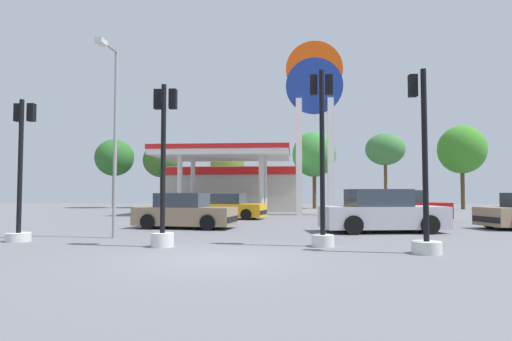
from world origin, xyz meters
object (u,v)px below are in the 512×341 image
(tree_5, at_px, (462,150))
(traffic_signal_1, at_px, (21,188))
(tree_2, at_px, (227,165))
(corner_streetlamp, at_px, (113,121))
(traffic_signal_3, at_px, (163,187))
(tree_3, at_px, (314,154))
(car_0, at_px, (381,213))
(tree_4, at_px, (385,149))
(car_3, at_px, (403,207))
(car_4, at_px, (229,207))
(station_pole_sign, at_px, (314,105))
(tree_1, at_px, (162,160))
(traffic_signal_0, at_px, (322,175))
(tree_0, at_px, (114,158))
(car_1, at_px, (185,212))
(traffic_signal_2, at_px, (424,199))

(tree_5, bearing_deg, traffic_signal_1, -131.60)
(tree_2, relative_size, corner_streetlamp, 0.89)
(traffic_signal_3, xyz_separation_m, tree_3, (5.66, 27.89, 3.29))
(car_0, xyz_separation_m, traffic_signal_1, (-11.88, -4.04, 0.92))
(tree_2, bearing_deg, tree_4, -4.17)
(car_3, height_order, car_4, car_3)
(station_pole_sign, distance_m, traffic_signal_3, 18.45)
(car_4, height_order, tree_1, tree_1)
(traffic_signal_0, bearing_deg, tree_2, 104.30)
(car_0, relative_size, car_3, 0.99)
(tree_5, height_order, corner_streetlamp, tree_5)
(station_pole_sign, bearing_deg, tree_0, 148.83)
(station_pole_sign, bearing_deg, car_4, -138.93)
(traffic_signal_1, height_order, tree_4, tree_4)
(corner_streetlamp, bearing_deg, tree_5, 50.55)
(traffic_signal_1, xyz_separation_m, tree_1, (-4.02, 27.61, 2.89))
(car_1, xyz_separation_m, traffic_signal_3, (0.90, -6.01, 1.01))
(car_1, relative_size, traffic_signal_3, 0.94)
(traffic_signal_3, xyz_separation_m, corner_streetlamp, (-2.32, 1.88, 2.20))
(tree_3, bearing_deg, traffic_signal_3, -101.48)
(tree_0, height_order, tree_1, tree_0)
(car_0, distance_m, corner_streetlamp, 10.33)
(station_pole_sign, relative_size, tree_5, 1.58)
(tree_3, height_order, corner_streetlamp, tree_3)
(tree_0, height_order, tree_2, tree_0)
(station_pole_sign, bearing_deg, tree_2, 125.84)
(car_3, height_order, tree_2, tree_2)
(station_pole_sign, xyz_separation_m, traffic_signal_3, (-5.14, -16.79, -5.68))
(car_3, bearing_deg, tree_0, 143.23)
(station_pole_sign, height_order, tree_4, station_pole_sign)
(tree_2, bearing_deg, traffic_signal_1, -95.56)
(station_pole_sign, distance_m, traffic_signal_1, 19.61)
(tree_1, bearing_deg, car_4, -61.10)
(tree_2, bearing_deg, station_pole_sign, -54.16)
(car_4, height_order, traffic_signal_0, traffic_signal_0)
(traffic_signal_2, distance_m, tree_1, 33.42)
(car_3, height_order, tree_1, tree_1)
(car_4, relative_size, tree_3, 0.60)
(car_3, bearing_deg, traffic_signal_0, -114.73)
(car_0, bearing_deg, tree_2, 112.84)
(traffic_signal_0, distance_m, traffic_signal_2, 2.82)
(traffic_signal_1, xyz_separation_m, traffic_signal_3, (4.85, -0.90, 0.02))
(car_0, relative_size, corner_streetlamp, 0.75)
(car_1, bearing_deg, traffic_signal_2, -40.84)
(car_0, height_order, tree_1, tree_1)
(car_4, xyz_separation_m, traffic_signal_1, (-4.90, -11.45, 1.02))
(car_1, relative_size, traffic_signal_0, 0.86)
(traffic_signal_2, xyz_separation_m, tree_5, (11.64, 28.04, 3.88))
(car_4, relative_size, tree_4, 0.64)
(car_1, distance_m, tree_2, 21.38)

